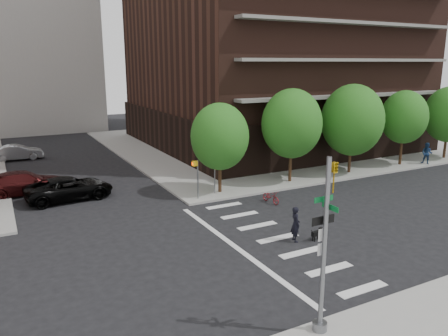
% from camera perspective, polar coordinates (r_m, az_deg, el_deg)
% --- Properties ---
extents(ground, '(120.00, 120.00, 0.00)m').
position_cam_1_polar(ground, '(21.83, 0.43, -10.59)').
color(ground, black).
rests_on(ground, ground).
extents(sidewalk_ne, '(39.00, 33.00, 0.15)m').
position_cam_1_polar(sidewalk_ne, '(51.57, 8.11, 3.58)').
color(sidewalk_ne, gray).
rests_on(sidewalk_ne, ground).
extents(crosswalk, '(3.85, 13.00, 0.01)m').
position_cam_1_polar(crosswalk, '(22.87, 5.37, -9.47)').
color(crosswalk, silver).
rests_on(crosswalk, ground).
extents(tree_a, '(4.00, 4.00, 5.90)m').
position_cam_1_polar(tree_a, '(29.70, -0.56, 4.12)').
color(tree_a, '#301E11').
rests_on(tree_a, sidewalk_ne).
extents(tree_b, '(4.50, 4.50, 6.65)m').
position_cam_1_polar(tree_b, '(32.79, 8.84, 5.74)').
color(tree_b, '#301E11').
rests_on(tree_b, sidewalk_ne).
extents(tree_c, '(5.00, 5.00, 6.80)m').
position_cam_1_polar(tree_c, '(36.68, 16.42, 6.02)').
color(tree_c, '#301E11').
rests_on(tree_c, sidewalk_ne).
extents(tree_d, '(4.00, 4.00, 6.20)m').
position_cam_1_polar(tree_d, '(41.09, 22.47, 6.16)').
color(tree_d, '#301E11').
rests_on(tree_d, sidewalk_ne).
extents(traffic_signal, '(0.90, 0.75, 6.00)m').
position_cam_1_polar(traffic_signal, '(14.85, 12.94, -11.66)').
color(traffic_signal, slate).
rests_on(traffic_signal, sidewalk_s).
extents(pedestrian_signal, '(2.18, 0.67, 2.60)m').
position_cam_1_polar(pedestrian_signal, '(28.92, -2.98, -0.60)').
color(pedestrian_signal, slate).
rests_on(pedestrian_signal, sidewalk_ne).
extents(parked_car_black, '(3.05, 5.83, 1.57)m').
position_cam_1_polar(parked_car_black, '(30.89, -19.55, -2.51)').
color(parked_car_black, black).
rests_on(parked_car_black, ground).
extents(parked_car_maroon, '(2.61, 5.76, 1.64)m').
position_cam_1_polar(parked_car_maroon, '(33.34, -24.65, -1.77)').
color(parked_car_maroon, '#380E0E').
rests_on(parked_car_maroon, ground).
extents(parked_car_silver, '(1.56, 4.43, 1.46)m').
position_cam_1_polar(parked_car_silver, '(45.30, -25.34, 1.85)').
color(parked_car_silver, '#979A9E').
rests_on(parked_car_silver, ground).
extents(scooter, '(0.70, 1.63, 0.83)m').
position_cam_1_polar(scooter, '(28.71, 6.14, -3.75)').
color(scooter, maroon).
rests_on(scooter, ground).
extents(dog_walker, '(0.76, 0.59, 1.85)m').
position_cam_1_polar(dog_walker, '(22.74, 9.32, -7.24)').
color(dog_walker, black).
rests_on(dog_walker, ground).
extents(dog, '(0.73, 0.30, 0.60)m').
position_cam_1_polar(dog, '(23.26, 12.03, -8.32)').
color(dog, black).
rests_on(dog, ground).
extents(pedestrian_far, '(1.13, 1.01, 1.91)m').
position_cam_1_polar(pedestrian_far, '(42.65, 24.98, 1.74)').
color(pedestrian_far, navy).
rests_on(pedestrian_far, sidewalk_ne).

